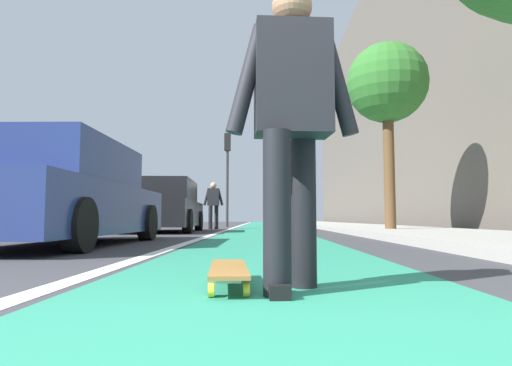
# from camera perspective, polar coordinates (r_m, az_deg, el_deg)

# --- Properties ---
(ground_plane) EXTENTS (80.00, 80.00, 0.00)m
(ground_plane) POSITION_cam_1_polar(r_m,az_deg,el_deg) (11.07, 1.08, -6.63)
(ground_plane) COLOR #38383D
(bike_lane_paint) EXTENTS (56.00, 2.14, 0.00)m
(bike_lane_paint) POSITION_cam_1_polar(r_m,az_deg,el_deg) (25.07, 0.89, -5.52)
(bike_lane_paint) COLOR #288466
(bike_lane_paint) RESTS_ON ground
(lane_stripe_white) EXTENTS (52.00, 0.16, 0.01)m
(lane_stripe_white) POSITION_cam_1_polar(r_m,az_deg,el_deg) (21.10, -2.41, -5.68)
(lane_stripe_white) COLOR silver
(lane_stripe_white) RESTS_ON ground
(sidewalk_curb) EXTENTS (52.00, 3.20, 0.12)m
(sidewalk_curb) POSITION_cam_1_polar(r_m,az_deg,el_deg) (19.42, 11.67, -5.50)
(sidewalk_curb) COLOR #9E9B93
(sidewalk_curb) RESTS_ON ground
(building_facade) EXTENTS (40.00, 1.20, 13.91)m
(building_facade) POSITION_cam_1_polar(r_m,az_deg,el_deg) (24.90, 16.55, 10.85)
(building_facade) COLOR #5A534A
(building_facade) RESTS_ON ground
(skateboard) EXTENTS (0.85, 0.27, 0.11)m
(skateboard) POSITION_cam_1_polar(r_m,az_deg,el_deg) (2.47, -3.61, -11.31)
(skateboard) COLOR yellow
(skateboard) RESTS_ON ground
(skater_person) EXTENTS (0.48, 0.72, 1.64)m
(skater_person) POSITION_cam_1_polar(r_m,az_deg,el_deg) (2.37, 4.70, 8.99)
(skater_person) COLOR black
(skater_person) RESTS_ON ground
(parked_car_near) EXTENTS (4.60, 1.96, 1.47)m
(parked_car_near) POSITION_cam_1_polar(r_m,az_deg,el_deg) (6.83, -24.15, -1.55)
(parked_car_near) COLOR navy
(parked_car_near) RESTS_ON ground
(parked_car_mid) EXTENTS (4.65, 2.09, 1.47)m
(parked_car_mid) POSITION_cam_1_polar(r_m,az_deg,el_deg) (12.77, -11.96, -3.11)
(parked_car_mid) COLOR black
(parked_car_mid) RESTS_ON ground
(traffic_light) EXTENTS (0.33, 0.28, 4.27)m
(traffic_light) POSITION_cam_1_polar(r_m,az_deg,el_deg) (19.93, -3.75, 2.75)
(traffic_light) COLOR #2D2D2D
(traffic_light) RESTS_ON ground
(street_tree_mid) EXTENTS (2.08, 2.08, 4.94)m
(street_tree_mid) POSITION_cam_1_polar(r_m,az_deg,el_deg) (12.10, 16.74, 12.16)
(street_tree_mid) COLOR brown
(street_tree_mid) RESTS_ON ground
(pedestrian_distant) EXTENTS (0.48, 0.74, 1.70)m
(pedestrian_distant) POSITION_cam_1_polar(r_m,az_deg,el_deg) (15.94, -5.58, -2.51)
(pedestrian_distant) COLOR black
(pedestrian_distant) RESTS_ON ground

